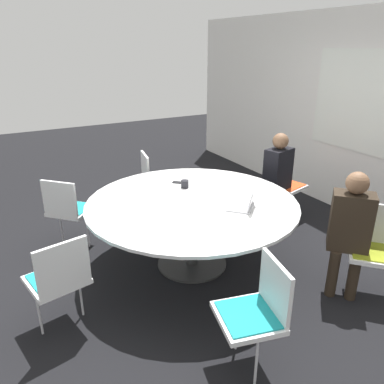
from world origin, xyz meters
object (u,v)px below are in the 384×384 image
at_px(chair_4, 59,276).
at_px(laptop, 245,203).
at_px(coffee_cup, 185,184).
at_px(chair_0, 374,244).
at_px(chair_2, 155,177).
at_px(person_1, 279,172).
at_px(person_0, 350,225).
at_px(chair_5, 257,307).
at_px(chair_3, 68,207).
at_px(chair_1, 283,180).
at_px(cell_phone, 178,182).

xyz_separation_m(chair_4, laptop, (0.05, 1.79, 0.28)).
relative_size(chair_4, coffee_cup, 10.07).
relative_size(chair_0, chair_4, 1.00).
height_order(chair_0, chair_2, same).
bearing_deg(person_1, person_0, 58.72).
xyz_separation_m(chair_5, person_1, (-1.79, 1.75, 0.19)).
xyz_separation_m(chair_3, coffee_cup, (0.63, 1.18, 0.27)).
relative_size(chair_4, chair_5, 1.00).
relative_size(chair_1, person_1, 0.71).
bearing_deg(person_0, chair_3, 1.52).
bearing_deg(chair_0, chair_5, 54.34).
distance_m(chair_5, person_1, 2.51).
bearing_deg(chair_4, chair_3, 63.79).
xyz_separation_m(chair_1, cell_phone, (-0.05, -1.56, 0.23)).
relative_size(chair_4, person_0, 0.71).
xyz_separation_m(coffee_cup, cell_phone, (-0.17, 0.01, -0.04)).
bearing_deg(chair_5, chair_4, 60.16).
height_order(chair_1, chair_2, same).
bearing_deg(chair_3, coffee_cup, 18.04).
height_order(chair_4, person_1, person_1).
bearing_deg(coffee_cup, chair_1, 94.34).
xyz_separation_m(chair_1, chair_3, (-0.51, -2.75, 0.00)).
height_order(chair_3, coffee_cup, chair_3).
height_order(chair_5, cell_phone, chair_5).
bearing_deg(chair_1, person_1, 19.09).
relative_size(chair_5, person_1, 0.71).
height_order(chair_0, chair_1, same).
distance_m(chair_1, laptop, 1.62).
xyz_separation_m(chair_0, laptop, (-0.84, -0.87, 0.28)).
relative_size(chair_0, chair_2, 1.00).
distance_m(chair_3, cell_phone, 1.29).
xyz_separation_m(laptop, cell_phone, (-0.95, -0.25, -0.05)).
bearing_deg(cell_phone, chair_4, -59.51).
xyz_separation_m(chair_2, cell_phone, (0.90, -0.09, 0.23)).
distance_m(chair_3, chair_5, 2.57).
bearing_deg(cell_phone, laptop, 14.53).
xyz_separation_m(chair_1, person_0, (1.62, -0.67, 0.19)).
xyz_separation_m(chair_1, chair_4, (0.85, -3.11, 0.00)).
relative_size(chair_2, laptop, 2.23).
bearing_deg(laptop, cell_phone, -118.24).
relative_size(chair_1, person_0, 0.71).
distance_m(chair_0, chair_1, 1.80).
height_order(person_1, cell_phone, person_1).
bearing_deg(chair_1, person_0, 53.43).
height_order(person_0, laptop, person_0).
xyz_separation_m(chair_3, chair_5, (2.44, 0.79, 0.00)).
bearing_deg(cell_phone, chair_5, -11.41).
relative_size(chair_2, person_1, 0.71).
xyz_separation_m(chair_2, person_1, (1.09, 1.27, 0.19)).
height_order(person_1, laptop, person_1).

